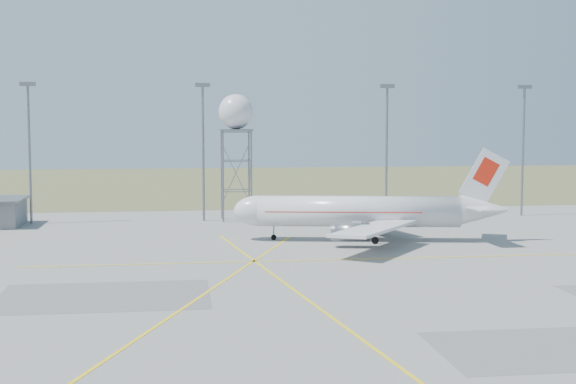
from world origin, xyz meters
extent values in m
plane|color=gray|center=(0.00, 0.00, 0.00)|extent=(400.00, 400.00, 0.00)
cube|color=#5C6437|center=(0.00, 140.00, 0.01)|extent=(400.00, 120.00, 0.03)
cylinder|color=slate|center=(-35.00, 66.00, 10.00)|extent=(0.36, 0.36, 20.00)
cube|color=slate|center=(-35.00, 66.00, 20.20)|extent=(2.20, 0.50, 0.60)
cylinder|color=slate|center=(-10.00, 66.00, 10.00)|extent=(0.36, 0.36, 20.00)
cube|color=slate|center=(-10.00, 66.00, 20.20)|extent=(2.20, 0.50, 0.60)
cylinder|color=slate|center=(18.00, 66.00, 10.00)|extent=(0.36, 0.36, 20.00)
cube|color=slate|center=(18.00, 66.00, 20.20)|extent=(2.20, 0.50, 0.60)
cylinder|color=slate|center=(40.00, 66.00, 10.00)|extent=(0.36, 0.36, 20.00)
cube|color=slate|center=(40.00, 66.00, 20.20)|extent=(2.20, 0.50, 0.60)
cylinder|color=silver|center=(8.57, 43.41, 3.67)|extent=(25.36, 8.35, 3.86)
ellipsoid|color=silver|center=(-3.76, 45.69, 3.67)|extent=(6.77, 4.92, 3.86)
cube|color=black|center=(-4.90, 45.90, 4.24)|extent=(1.82, 2.35, 0.94)
cone|color=silver|center=(23.75, 40.61, 3.96)|extent=(6.39, 4.85, 3.86)
cube|color=silver|center=(23.75, 40.61, 8.01)|extent=(6.13, 1.41, 7.26)
cube|color=red|center=(23.94, 40.58, 8.68)|extent=(3.33, 0.93, 3.72)
cube|color=silver|center=(23.83, 43.73, 4.44)|extent=(4.00, 5.78, 0.17)
cube|color=silver|center=(22.71, 37.66, 4.44)|extent=(4.00, 5.78, 0.17)
cube|color=silver|center=(11.57, 51.69, 2.70)|extent=(8.60, 16.11, 0.35)
cube|color=silver|center=(8.42, 34.61, 2.70)|extent=(12.90, 15.17, 0.35)
cylinder|color=slate|center=(8.64, 49.09, 1.83)|extent=(4.39, 2.92, 2.22)
cylinder|color=slate|center=(6.61, 38.09, 1.83)|extent=(4.39, 2.92, 2.22)
cube|color=red|center=(6.67, 43.76, 3.76)|extent=(19.68, 7.34, 0.12)
cylinder|color=black|center=(-1.86, 45.34, 0.43)|extent=(0.79, 0.79, 0.87)
cube|color=black|center=(10.47, 43.06, 0.43)|extent=(2.00, 5.87, 0.87)
cylinder|color=slate|center=(10.47, 43.06, 0.87)|extent=(0.27, 0.27, 1.74)
cylinder|color=slate|center=(-7.18, 64.05, 6.78)|extent=(0.25, 0.25, 13.57)
cylinder|color=slate|center=(-3.01, 64.05, 6.78)|extent=(0.25, 0.25, 13.57)
cylinder|color=slate|center=(-3.01, 68.23, 6.78)|extent=(0.25, 0.25, 13.57)
cylinder|color=slate|center=(-7.18, 68.23, 6.78)|extent=(0.25, 0.25, 13.57)
cube|color=slate|center=(-5.09, 66.14, 13.57)|extent=(4.77, 4.77, 0.26)
sphere|color=silver|center=(-5.09, 66.14, 16.28)|extent=(5.22, 5.22, 5.22)
camera|label=1|loc=(-13.39, -53.78, 14.93)|focal=50.00mm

